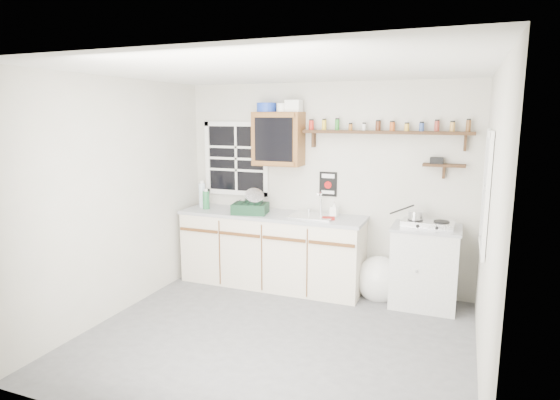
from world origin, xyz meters
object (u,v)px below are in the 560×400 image
at_px(main_cabinet, 271,249).
at_px(dish_rack, 251,205).
at_px(hotplate, 428,224).
at_px(upper_cabinet, 278,139).
at_px(right_cabinet, 425,266).
at_px(spice_shelf, 385,131).

distance_m(main_cabinet, dish_rack, 0.61).
bearing_deg(hotplate, dish_rack, -173.76).
height_order(upper_cabinet, hotplate, upper_cabinet).
height_order(main_cabinet, hotplate, hotplate).
bearing_deg(right_cabinet, upper_cabinet, 176.24).
bearing_deg(dish_rack, upper_cabinet, 31.14).
xyz_separation_m(main_cabinet, right_cabinet, (1.83, 0.03, -0.01)).
relative_size(main_cabinet, hotplate, 4.10).
xyz_separation_m(main_cabinet, upper_cabinet, (0.03, 0.14, 1.36)).
relative_size(right_cabinet, upper_cabinet, 1.40).
bearing_deg(hotplate, upper_cabinet, 179.12).
relative_size(right_cabinet, hotplate, 1.61).
distance_m(right_cabinet, upper_cabinet, 2.26).
bearing_deg(spice_shelf, hotplate, -21.08).
relative_size(right_cabinet, dish_rack, 1.92).
relative_size(spice_shelf, hotplate, 3.39).
relative_size(main_cabinet, spice_shelf, 1.21).
height_order(right_cabinet, upper_cabinet, upper_cabinet).
bearing_deg(dish_rack, main_cabinet, 11.39).
xyz_separation_m(upper_cabinet, spice_shelf, (1.27, 0.07, 0.11)).
xyz_separation_m(main_cabinet, hotplate, (1.85, 0.01, 0.49)).
distance_m(upper_cabinet, spice_shelf, 1.28).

